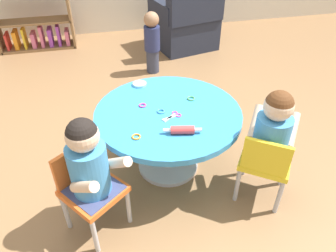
{
  "coord_description": "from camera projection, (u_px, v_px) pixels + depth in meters",
  "views": [
    {
      "loc": [
        -0.4,
        -1.68,
        1.66
      ],
      "look_at": [
        0.0,
        0.0,
        0.37
      ],
      "focal_mm": 33.81,
      "sensor_mm": 36.0,
      "label": 1
    }
  ],
  "objects": [
    {
      "name": "bookshelf_low",
      "position": [
        35.0,
        26.0,
        3.99
      ],
      "size": [
        0.93,
        0.28,
        0.7
      ],
      "color": "olive",
      "rests_on": "ground"
    },
    {
      "name": "craft_table",
      "position": [
        168.0,
        124.0,
        2.14
      ],
      "size": [
        0.97,
        0.97,
        0.49
      ],
      "color": "silver",
      "rests_on": "ground"
    },
    {
      "name": "cookie_cutter_0",
      "position": [
        161.0,
        111.0,
        2.07
      ],
      "size": [
        0.05,
        0.05,
        0.01
      ],
      "primitive_type": "torus",
      "color": "#3F99D8",
      "rests_on": "craft_table"
    },
    {
      "name": "ground_plane",
      "position": [
        168.0,
        165.0,
        2.38
      ],
      "size": [
        10.0,
        10.0,
        0.0
      ],
      "primitive_type": "plane",
      "color": "olive"
    },
    {
      "name": "rolling_pin",
      "position": [
        182.0,
        130.0,
        1.88
      ],
      "size": [
        0.23,
        0.08,
        0.05
      ],
      "color": "#D83F3F",
      "rests_on": "craft_table"
    },
    {
      "name": "child_chair_right",
      "position": [
        265.0,
        162.0,
        1.96
      ],
      "size": [
        0.42,
        0.42,
        0.54
      ],
      "color": "#B7B7BC",
      "rests_on": "ground"
    },
    {
      "name": "toddler_standing",
      "position": [
        152.0,
        41.0,
        3.4
      ],
      "size": [
        0.17,
        0.17,
        0.67
      ],
      "color": "#33384C",
      "rests_on": "ground"
    },
    {
      "name": "cookie_cutter_2",
      "position": [
        191.0,
        98.0,
        2.2
      ],
      "size": [
        0.06,
        0.06,
        0.01
      ],
      "primitive_type": "torus",
      "color": "#4CB259",
      "rests_on": "craft_table"
    },
    {
      "name": "seated_child_left",
      "position": [
        88.0,
        161.0,
        1.64
      ],
      "size": [
        0.42,
        0.44,
        0.51
      ],
      "color": "#3F4772",
      "rests_on": "ground"
    },
    {
      "name": "craft_scissors",
      "position": [
        174.0,
        116.0,
        2.03
      ],
      "size": [
        0.14,
        0.11,
        0.01
      ],
      "color": "silver",
      "rests_on": "craft_table"
    },
    {
      "name": "cookie_cutter_3",
      "position": [
        136.0,
        137.0,
        1.86
      ],
      "size": [
        0.06,
        0.06,
        0.01
      ],
      "primitive_type": "torus",
      "color": "orange",
      "rests_on": "craft_table"
    },
    {
      "name": "child_chair_left",
      "position": [
        89.0,
        187.0,
        1.8
      ],
      "size": [
        0.42,
        0.42,
        0.54
      ],
      "color": "#B7B7BC",
      "rests_on": "ground"
    },
    {
      "name": "armchair_dark",
      "position": [
        185.0,
        23.0,
        4.01
      ],
      "size": [
        0.84,
        0.86,
        0.85
      ],
      "color": "#232838",
      "rests_on": "ground"
    },
    {
      "name": "cookie_cutter_1",
      "position": [
        143.0,
        105.0,
        2.13
      ],
      "size": [
        0.05,
        0.05,
        0.01
      ],
      "primitive_type": "torus",
      "color": "#D83FA5",
      "rests_on": "craft_table"
    },
    {
      "name": "playdough_blob_0",
      "position": [
        140.0,
        84.0,
        2.35
      ],
      "size": [
        0.11,
        0.11,
        0.02
      ],
      "primitive_type": "cylinder",
      "color": "#8CCCF2",
      "rests_on": "craft_table"
    },
    {
      "name": "seated_child_right",
      "position": [
        273.0,
        129.0,
        1.86
      ],
      "size": [
        0.42,
        0.44,
        0.51
      ],
      "color": "#3F4772",
      "rests_on": "ground"
    }
  ]
}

